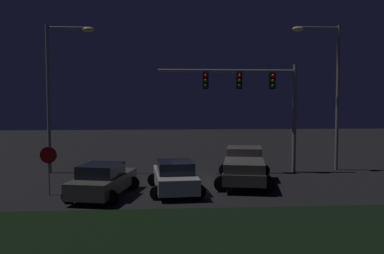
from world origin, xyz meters
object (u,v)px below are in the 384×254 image
object	(u,v)px
street_lamp_right	(329,80)
car_sedan_far	(103,180)
car_sedan	(175,177)
stop_sign	(49,161)
street_lamp_left	(57,81)
pickup_truck	(244,165)
traffic_signal_gantry	(255,91)

from	to	relation	value
street_lamp_right	car_sedan_far	bearing A→B (deg)	-154.51
car_sedan	stop_sign	distance (m)	5.83
car_sedan_far	street_lamp_left	world-z (taller)	street_lamp_left
street_lamp_left	street_lamp_right	size ratio (longest dim) A/B	0.98
car_sedan	street_lamp_left	distance (m)	10.06
car_sedan	street_lamp_right	bearing A→B (deg)	-64.40
car_sedan	street_lamp_right	world-z (taller)	street_lamp_right
pickup_truck	street_lamp_left	world-z (taller)	street_lamp_left
pickup_truck	stop_sign	distance (m)	9.65
car_sedan	street_lamp_right	xyz separation A→B (m)	(9.67, 5.51, 4.86)
car_sedan_far	stop_sign	size ratio (longest dim) A/B	2.10
car_sedan	pickup_truck	bearing A→B (deg)	-68.81
pickup_truck	street_lamp_right	distance (m)	8.46
pickup_truck	traffic_signal_gantry	world-z (taller)	traffic_signal_gantry
street_lamp_right	stop_sign	xyz separation A→B (m)	(-15.44, -5.71, -4.04)
street_lamp_left	stop_sign	world-z (taller)	street_lamp_left
street_lamp_right	stop_sign	distance (m)	16.95
street_lamp_left	stop_sign	distance (m)	7.16
car_sedan	traffic_signal_gantry	distance (m)	8.11
car_sedan	stop_sign	size ratio (longest dim) A/B	2.03
street_lamp_right	street_lamp_left	bearing A→B (deg)	179.36
street_lamp_left	street_lamp_right	distance (m)	16.46
car_sedan	stop_sign	xyz separation A→B (m)	(-5.77, -0.20, 0.82)
car_sedan	street_lamp_left	bearing A→B (deg)	45.94
car_sedan	street_lamp_right	distance (m)	12.15
traffic_signal_gantry	street_lamp_left	size ratio (longest dim) A/B	0.95
pickup_truck	car_sedan	size ratio (longest dim) A/B	1.26
pickup_truck	car_sedan_far	distance (m)	7.34
pickup_truck	street_lamp_right	xyz separation A→B (m)	(6.01, 3.78, 4.60)
pickup_truck	street_lamp_right	bearing A→B (deg)	-46.44
traffic_signal_gantry	street_lamp_right	xyz separation A→B (m)	(4.75, 0.58, 0.70)
pickup_truck	stop_sign	world-z (taller)	stop_sign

